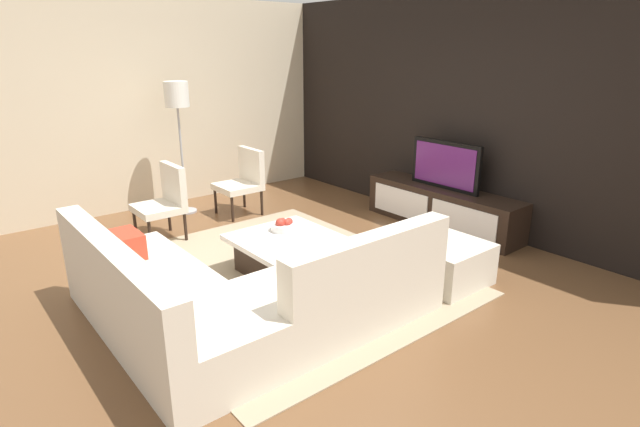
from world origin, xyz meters
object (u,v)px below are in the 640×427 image
at_px(sectional_couch, 237,296).
at_px(coffee_table, 287,254).
at_px(accent_chair_near, 165,198).
at_px(ottoman, 445,262).
at_px(accent_chair_far, 244,178).
at_px(television, 445,165).
at_px(floor_lamp, 177,103).
at_px(media_console, 442,208).
at_px(fruit_bowl, 284,226).

bearing_deg(sectional_couch, coffee_table, 123.37).
distance_m(accent_chair_near, ottoman, 3.22).
height_order(accent_chair_near, accent_chair_far, same).
bearing_deg(accent_chair_far, television, 44.03).
distance_m(floor_lamp, accent_chair_far, 1.27).
bearing_deg(accent_chair_near, sectional_couch, -4.65).
xyz_separation_m(floor_lamp, ottoman, (3.59, 0.97, -1.26)).
distance_m(media_console, sectional_couch, 3.26).
xyz_separation_m(sectional_couch, floor_lamp, (-3.09, 1.00, 1.17)).
height_order(television, floor_lamp, floor_lamp).
height_order(media_console, television, television).
distance_m(accent_chair_near, fruit_bowl, 1.63).
height_order(ottoman, fruit_bowl, fruit_bowl).
relative_size(accent_chair_near, fruit_bowl, 3.11).
relative_size(coffee_table, fruit_bowl, 3.48).
distance_m(television, fruit_bowl, 2.25).
xyz_separation_m(sectional_couch, coffee_table, (-0.61, 0.92, -0.09)).
bearing_deg(coffee_table, accent_chair_near, -163.00).
height_order(television, coffee_table, television).
bearing_deg(floor_lamp, sectional_couch, -17.93).
bearing_deg(ottoman, media_console, 128.95).
distance_m(television, coffee_table, 2.37).
relative_size(coffee_table, floor_lamp, 0.56).
bearing_deg(fruit_bowl, television, 82.77).
distance_m(media_console, coffee_table, 2.30).
xyz_separation_m(media_console, television, (0.00, 0.00, 0.54)).
bearing_deg(fruit_bowl, media_console, 82.77).
distance_m(television, floor_lamp, 3.47).
relative_size(coffee_table, accent_chair_far, 1.12).
relative_size(coffee_table, accent_chair_near, 1.12).
height_order(television, accent_chair_far, television).
xyz_separation_m(sectional_couch, accent_chair_near, (-2.30, 0.41, 0.20)).
xyz_separation_m(sectional_couch, accent_chair_far, (-2.55, 1.61, 0.20)).
bearing_deg(media_console, accent_chair_far, -141.68).
distance_m(accent_chair_near, accent_chair_far, 1.23).
bearing_deg(accent_chair_far, ottoman, 12.56).
bearing_deg(ottoman, coffee_table, -136.53).
distance_m(ottoman, fruit_bowl, 1.62).
distance_m(television, ottoman, 1.71).
bearing_deg(television, coffee_table, -92.49).
bearing_deg(accent_chair_near, floor_lamp, 148.57).
xyz_separation_m(accent_chair_near, accent_chair_far, (-0.25, 1.20, -0.00)).
height_order(coffee_table, accent_chair_near, accent_chair_near).
height_order(coffee_table, floor_lamp, floor_lamp).
relative_size(ottoman, fruit_bowl, 2.50).
relative_size(media_console, fruit_bowl, 7.42).
relative_size(media_console, television, 2.14).
height_order(coffee_table, accent_chair_far, accent_chair_far).
height_order(sectional_couch, accent_chair_near, accent_chair_near).
relative_size(television, ottoman, 1.39).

